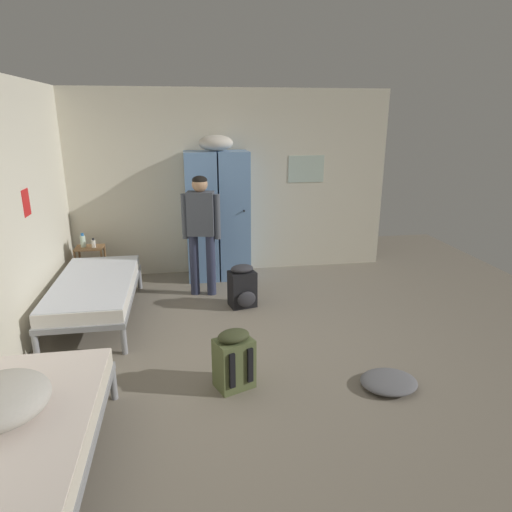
{
  "coord_description": "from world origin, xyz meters",
  "views": [
    {
      "loc": [
        -0.7,
        -4.06,
        2.32
      ],
      "look_at": [
        0.0,
        0.26,
        0.95
      ],
      "focal_mm": 31.55,
      "sensor_mm": 36.0,
      "label": 1
    }
  ],
  "objects_px": {
    "backpack_olive": "(233,360)",
    "backpack_black": "(243,287)",
    "locker_bank": "(218,213)",
    "bedding_heap": "(1,400)",
    "person_traveler": "(201,225)",
    "clothes_pile_grey": "(389,382)",
    "water_bottle": "(83,241)",
    "shelf_unit": "(91,262)",
    "lotion_bottle": "(94,244)",
    "bed_left_rear": "(95,288)",
    "bed_left_front": "(20,440)"
  },
  "relations": [
    {
      "from": "bed_left_rear",
      "to": "clothes_pile_grey",
      "type": "distance_m",
      "value": 3.42
    },
    {
      "from": "backpack_olive",
      "to": "bed_left_front",
      "type": "bearing_deg",
      "value": -146.79
    },
    {
      "from": "lotion_bottle",
      "to": "clothes_pile_grey",
      "type": "relative_size",
      "value": 0.26
    },
    {
      "from": "person_traveler",
      "to": "lotion_bottle",
      "type": "xyz_separation_m",
      "value": [
        -1.47,
        0.54,
        -0.34
      ]
    },
    {
      "from": "person_traveler",
      "to": "bed_left_front",
      "type": "bearing_deg",
      "value": -112.09
    },
    {
      "from": "locker_bank",
      "to": "lotion_bottle",
      "type": "relative_size",
      "value": 15.41
    },
    {
      "from": "person_traveler",
      "to": "lotion_bottle",
      "type": "bearing_deg",
      "value": 159.96
    },
    {
      "from": "clothes_pile_grey",
      "to": "backpack_black",
      "type": "bearing_deg",
      "value": 118.08
    },
    {
      "from": "clothes_pile_grey",
      "to": "locker_bank",
      "type": "bearing_deg",
      "value": 111.91
    },
    {
      "from": "person_traveler",
      "to": "water_bottle",
      "type": "bearing_deg",
      "value": 159.8
    },
    {
      "from": "backpack_olive",
      "to": "backpack_black",
      "type": "height_order",
      "value": "same"
    },
    {
      "from": "bed_left_front",
      "to": "water_bottle",
      "type": "bearing_deg",
      "value": 94.99
    },
    {
      "from": "bedding_heap",
      "to": "clothes_pile_grey",
      "type": "distance_m",
      "value": 3.04
    },
    {
      "from": "backpack_olive",
      "to": "lotion_bottle",
      "type": "bearing_deg",
      "value": 120.49
    },
    {
      "from": "locker_bank",
      "to": "shelf_unit",
      "type": "relative_size",
      "value": 3.63
    },
    {
      "from": "locker_bank",
      "to": "bedding_heap",
      "type": "relative_size",
      "value": 3.36
    },
    {
      "from": "shelf_unit",
      "to": "clothes_pile_grey",
      "type": "height_order",
      "value": "shelf_unit"
    },
    {
      "from": "clothes_pile_grey",
      "to": "person_traveler",
      "type": "bearing_deg",
      "value": 121.67
    },
    {
      "from": "backpack_black",
      "to": "clothes_pile_grey",
      "type": "relative_size",
      "value": 1.08
    },
    {
      "from": "locker_bank",
      "to": "bedding_heap",
      "type": "distance_m",
      "value": 4.12
    },
    {
      "from": "shelf_unit",
      "to": "person_traveler",
      "type": "distance_m",
      "value": 1.76
    },
    {
      "from": "locker_bank",
      "to": "bed_left_rear",
      "type": "relative_size",
      "value": 1.09
    },
    {
      "from": "lotion_bottle",
      "to": "backpack_olive",
      "type": "height_order",
      "value": "lotion_bottle"
    },
    {
      "from": "person_traveler",
      "to": "lotion_bottle",
      "type": "distance_m",
      "value": 1.6
    },
    {
      "from": "person_traveler",
      "to": "backpack_olive",
      "type": "height_order",
      "value": "person_traveler"
    },
    {
      "from": "bedding_heap",
      "to": "locker_bank",
      "type": "bearing_deg",
      "value": 66.13
    },
    {
      "from": "bedding_heap",
      "to": "clothes_pile_grey",
      "type": "height_order",
      "value": "bedding_heap"
    },
    {
      "from": "bed_left_front",
      "to": "lotion_bottle",
      "type": "distance_m",
      "value": 3.74
    },
    {
      "from": "bed_left_rear",
      "to": "clothes_pile_grey",
      "type": "xyz_separation_m",
      "value": [
        2.82,
        -1.9,
        -0.33
      ]
    },
    {
      "from": "bed_left_front",
      "to": "person_traveler",
      "type": "height_order",
      "value": "person_traveler"
    },
    {
      "from": "bedding_heap",
      "to": "lotion_bottle",
      "type": "distance_m",
      "value": 3.63
    },
    {
      "from": "shelf_unit",
      "to": "backpack_black",
      "type": "relative_size",
      "value": 1.04
    },
    {
      "from": "locker_bank",
      "to": "backpack_black",
      "type": "distance_m",
      "value": 1.37
    },
    {
      "from": "water_bottle",
      "to": "backpack_olive",
      "type": "relative_size",
      "value": 0.36
    },
    {
      "from": "person_traveler",
      "to": "clothes_pile_grey",
      "type": "height_order",
      "value": "person_traveler"
    },
    {
      "from": "locker_bank",
      "to": "backpack_olive",
      "type": "distance_m",
      "value": 2.99
    },
    {
      "from": "clothes_pile_grey",
      "to": "lotion_bottle",
      "type": "bearing_deg",
      "value": 134.88
    },
    {
      "from": "shelf_unit",
      "to": "bed_left_rear",
      "type": "bearing_deg",
      "value": -77.74
    },
    {
      "from": "bedding_heap",
      "to": "bed_left_rear",
      "type": "bearing_deg",
      "value": 87.63
    },
    {
      "from": "person_traveler",
      "to": "clothes_pile_grey",
      "type": "bearing_deg",
      "value": -58.33
    },
    {
      "from": "bedding_heap",
      "to": "person_traveler",
      "type": "relative_size",
      "value": 0.38
    },
    {
      "from": "shelf_unit",
      "to": "water_bottle",
      "type": "distance_m",
      "value": 0.32
    },
    {
      "from": "bed_left_rear",
      "to": "backpack_black",
      "type": "relative_size",
      "value": 3.45
    },
    {
      "from": "person_traveler",
      "to": "backpack_black",
      "type": "xyz_separation_m",
      "value": [
        0.47,
        -0.5,
        -0.7
      ]
    },
    {
      "from": "backpack_black",
      "to": "water_bottle",
      "type": "bearing_deg",
      "value": 152.45
    },
    {
      "from": "locker_bank",
      "to": "bedding_heap",
      "type": "bearing_deg",
      "value": -113.87
    },
    {
      "from": "bed_left_rear",
      "to": "backpack_olive",
      "type": "xyz_separation_m",
      "value": [
        1.45,
        -1.66,
        -0.12
      ]
    },
    {
      "from": "shelf_unit",
      "to": "clothes_pile_grey",
      "type": "bearing_deg",
      "value": -44.83
    },
    {
      "from": "person_traveler",
      "to": "water_bottle",
      "type": "relative_size",
      "value": 8.18
    },
    {
      "from": "lotion_bottle",
      "to": "clothes_pile_grey",
      "type": "xyz_separation_m",
      "value": [
        3.0,
        -3.01,
        -0.58
      ]
    }
  ]
}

